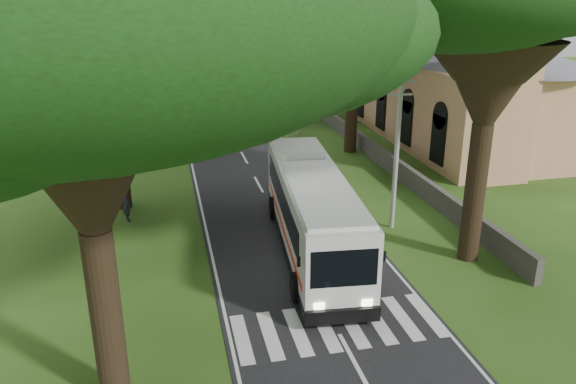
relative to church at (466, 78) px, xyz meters
name	(u,v)px	position (x,y,z in m)	size (l,w,h in m)	color
ground	(320,299)	(-17.86, -21.55, -4.91)	(140.00, 140.00, 0.00)	#294D16
road	(235,141)	(-17.86, 3.45, -4.90)	(8.00, 120.00, 0.04)	black
crosswalk	(335,327)	(-17.86, -23.55, -4.91)	(8.00, 3.00, 0.01)	silver
property_wall	(346,130)	(-8.86, 2.45, -4.31)	(0.35, 50.00, 1.20)	#383533
church	(466,78)	(0.00, 0.00, 0.00)	(14.00, 24.00, 11.60)	tan
pole_near	(397,148)	(-12.36, -15.55, -0.73)	(1.60, 0.24, 8.00)	gray
pole_mid	(299,84)	(-12.36, 4.45, -0.73)	(1.60, 0.24, 8.00)	gray
pole_far	(257,57)	(-12.36, 24.45, -0.73)	(1.60, 0.24, 8.00)	gray
tree_l_near	(67,14)	(-25.36, -25.55, 6.05)	(16.10, 16.10, 14.44)	black
coach_bus	(312,209)	(-17.06, -17.19, -2.84)	(3.95, 13.21, 3.84)	white
distant_car_b	(195,82)	(-19.19, 29.79, -4.18)	(1.49, 4.27, 1.41)	navy
distant_car_c	(208,74)	(-17.06, 36.19, -4.13)	(2.10, 5.16, 1.50)	maroon
pedestrian	(127,205)	(-25.56, -11.63, -4.03)	(0.64, 0.42, 1.75)	black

